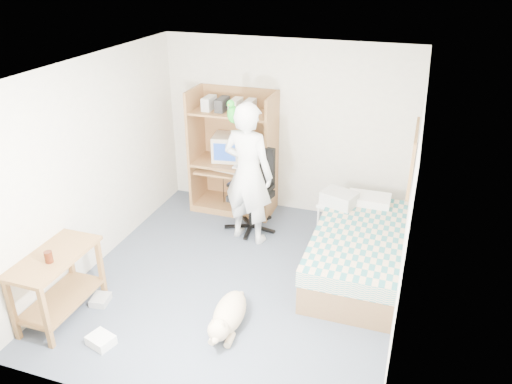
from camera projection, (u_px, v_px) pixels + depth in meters
floor at (239, 279)px, 5.94m from camera, size 4.00×4.00×0.00m
wall_back at (286, 128)px, 7.11m from camera, size 3.60×0.02×2.50m
wall_right at (409, 209)px, 4.88m from camera, size 0.02×4.00×2.50m
wall_left at (95, 164)px, 5.92m from camera, size 0.02×4.00×2.50m
ceiling at (235, 68)px, 4.86m from camera, size 3.60×4.00×0.02m
computer_hutch at (234, 157)px, 7.27m from camera, size 1.20×0.63×1.80m
bed at (358, 251)px, 5.97m from camera, size 1.02×2.02×0.66m
side_desk at (57, 277)px, 5.15m from camera, size 0.50×1.00×0.75m
corkboard at (413, 157)px, 5.57m from camera, size 0.04×0.94×0.66m
office_chair at (253, 201)px, 6.92m from camera, size 0.64×0.64×1.14m
person at (248, 174)px, 6.40m from camera, size 0.77×0.58×1.90m
parrot at (233, 113)px, 6.13m from camera, size 0.14×0.24×0.38m
dog at (228, 315)px, 5.12m from camera, size 0.35×0.96×0.36m
printer_cart at (338, 217)px, 6.56m from camera, size 0.56×0.50×0.56m
printer at (339, 198)px, 6.44m from camera, size 0.50×0.44×0.18m
crt_monitor at (227, 147)px, 7.25m from camera, size 0.46×0.47×0.37m
keyboard at (229, 170)px, 7.21m from camera, size 0.47×0.21×0.03m
pencil_cup at (253, 162)px, 7.10m from camera, size 0.08×0.08×0.12m
drink_glass at (49, 257)px, 4.91m from camera, size 0.08×0.08×0.12m
floor_box_a at (101, 340)px, 4.93m from camera, size 0.30×0.26×0.10m
floor_box_b at (100, 300)px, 5.53m from camera, size 0.22×0.25×0.08m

